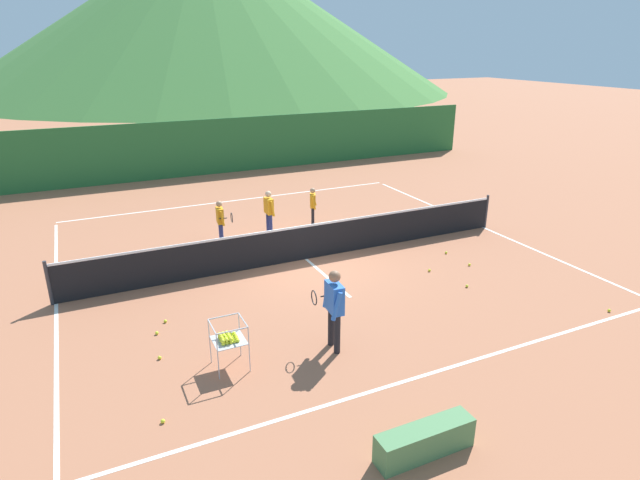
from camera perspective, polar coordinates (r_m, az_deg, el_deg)
ground_plane at (r=14.27m, az=-1.52°, el=-2.07°), size 120.00×120.00×0.00m
line_baseline_near at (r=9.88m, az=12.48°, el=-13.72°), size 12.26×0.08×0.01m
line_baseline_far at (r=19.87m, az=-8.87°, el=4.29°), size 12.26×0.08×0.01m
line_sideline_west at (r=13.29m, az=-26.64°, el=-6.17°), size 0.08×12.05×0.01m
line_sideline_east at (r=17.49m, az=17.19°, el=1.33°), size 0.08×12.05×0.01m
line_service_center at (r=14.27m, az=-1.52°, el=-2.06°), size 0.08×5.08×0.01m
tennis_net at (r=14.09m, az=-1.54°, el=-0.19°), size 12.48×0.08×1.05m
instructor at (r=9.83m, az=1.50°, el=-6.81°), size 0.43×0.76×1.62m
student_0 at (r=15.36m, az=-10.70°, el=2.33°), size 0.41×0.65×1.29m
student_1 at (r=15.88m, az=-5.55°, el=3.38°), size 0.25×0.54×1.38m
student_2 at (r=16.72m, az=-0.78°, el=4.03°), size 0.36×0.49×1.22m
ball_cart at (r=9.61m, az=-9.94°, el=-10.43°), size 0.58×0.58×0.90m
tennis_ball_0 at (r=13.15m, az=28.80°, el=-6.70°), size 0.07×0.07×0.07m
tennis_ball_1 at (r=13.13m, az=15.61°, el=-4.81°), size 0.07×0.07×0.07m
tennis_ball_2 at (r=15.02m, az=13.49°, el=-1.33°), size 0.07×0.07×0.07m
tennis_ball_3 at (r=10.41m, az=-16.96°, el=-12.07°), size 0.07×0.07×0.07m
tennis_ball_4 at (r=11.21m, az=-17.24°, el=-9.59°), size 0.07×0.07×0.07m
tennis_ball_5 at (r=11.60m, az=-16.39°, el=-8.42°), size 0.07×0.07×0.07m
tennis_ball_6 at (r=8.90m, az=-16.63°, el=-18.26°), size 0.07×0.07×0.07m
tennis_ball_7 at (r=13.78m, az=11.75°, el=-3.22°), size 0.07×0.07×0.07m
tennis_ball_8 at (r=14.38m, az=15.86°, el=-2.57°), size 0.07×0.07×0.07m
tennis_ball_9 at (r=10.68m, az=-10.76°, el=-10.57°), size 0.07×0.07×0.07m
windscreen_fence at (r=23.87m, az=-12.23°, el=9.77°), size 26.97×0.08×2.41m
courtside_bench at (r=8.09m, az=11.26°, el=-20.50°), size 1.50×0.36×0.46m
hill_0 at (r=68.67m, az=-12.18°, el=22.93°), size 56.91×56.91×17.65m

